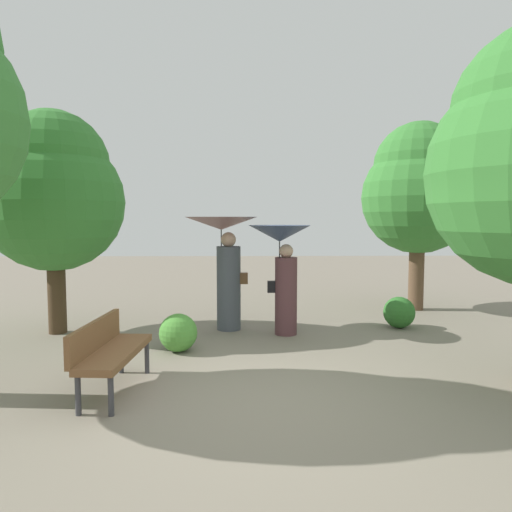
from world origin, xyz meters
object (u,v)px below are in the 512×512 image
Objects in this scene: person_right at (282,258)px; tree_near_left at (53,191)px; tree_mid_right at (419,188)px; person_left at (225,250)px; park_bench at (109,348)px.

person_right is 4.09m from tree_near_left.
tree_mid_right reaches higher than person_right.
tree_near_left reaches higher than person_left.
person_left is 0.50× the size of tree_mid_right.
person_right is at bearing -145.18° from tree_mid_right.
tree_mid_right is at bearing -43.84° from park_bench.
tree_near_left is at bearing 91.05° from person_right.
person_right is 4.01m from tree_mid_right.
tree_near_left reaches higher than park_bench.
person_left is 1.08m from person_right.
person_right reaches higher than park_bench.
park_bench is at bearing 162.24° from person_left.
park_bench is at bearing -58.95° from tree_near_left.
person_left is 1.08× the size of person_right.
person_left is at bearing -156.59° from tree_mid_right.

